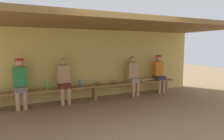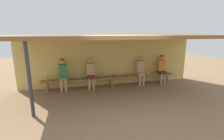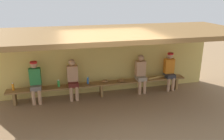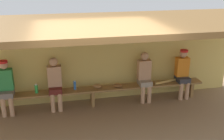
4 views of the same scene
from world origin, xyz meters
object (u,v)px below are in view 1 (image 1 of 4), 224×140
at_px(player_in_white, 64,79).
at_px(water_bottle_green, 80,82).
at_px(baseball_bat, 149,80).
at_px(bench, 94,87).
at_px(baseball_glove_dark_brown, 114,82).
at_px(baseball_glove_tan, 98,83).
at_px(player_leftmost, 133,74).
at_px(water_bottle_blue, 48,85).
at_px(player_with_sunglasses, 20,81).
at_px(player_near_post, 159,72).

xyz_separation_m(player_in_white, water_bottle_green, (0.49, 0.04, -0.15)).
bearing_deg(baseball_bat, bench, 165.82).
bearing_deg(baseball_glove_dark_brown, baseball_glove_tan, 11.51).
height_order(player_leftmost, baseball_bat, player_leftmost).
bearing_deg(water_bottle_green, player_leftmost, -1.39).
bearing_deg(water_bottle_blue, player_in_white, -2.98).
xyz_separation_m(player_with_sunglasses, player_in_white, (1.15, -0.00, -0.02)).
distance_m(player_in_white, baseball_bat, 3.00).
height_order(player_leftmost, baseball_glove_dark_brown, player_leftmost).
relative_size(bench, player_near_post, 4.46).
bearing_deg(player_leftmost, water_bottle_green, 178.61).
relative_size(water_bottle_blue, baseball_bat, 0.28).
distance_m(bench, baseball_glove_dark_brown, 0.68).
bearing_deg(player_leftmost, baseball_glove_dark_brown, -177.43).
bearing_deg(water_bottle_green, baseball_glove_dark_brown, -4.00).
height_order(player_with_sunglasses, baseball_glove_dark_brown, player_with_sunglasses).
relative_size(player_near_post, water_bottle_blue, 5.82).
bearing_deg(player_leftmost, player_near_post, 0.03).
xyz_separation_m(water_bottle_blue, baseball_glove_dark_brown, (2.06, -0.06, -0.06)).
bearing_deg(water_bottle_blue, player_near_post, -0.35).
height_order(water_bottle_blue, baseball_glove_dark_brown, water_bottle_blue).
bearing_deg(baseball_glove_dark_brown, player_leftmost, -158.39).
relative_size(bench, player_leftmost, 4.49).
bearing_deg(player_leftmost, baseball_bat, -0.27).
distance_m(player_near_post, water_bottle_green, 2.93).
height_order(water_bottle_green, baseball_glove_dark_brown, water_bottle_green).
height_order(player_near_post, water_bottle_blue, player_near_post).
xyz_separation_m(player_in_white, baseball_bat, (2.99, -0.00, -0.24)).
height_order(player_with_sunglasses, player_in_white, player_with_sunglasses).
distance_m(water_bottle_green, baseball_bat, 2.50).
relative_size(water_bottle_blue, baseball_glove_dark_brown, 0.96).
bearing_deg(baseball_bat, baseball_glove_tan, 164.62).
bearing_deg(player_in_white, bench, -0.19).
xyz_separation_m(player_with_sunglasses, water_bottle_blue, (0.69, 0.02, -0.18)).
height_order(bench, baseball_bat, baseball_bat).
distance_m(player_leftmost, baseball_bat, 0.70).
relative_size(water_bottle_green, water_bottle_blue, 1.06).
xyz_separation_m(water_bottle_green, baseball_glove_tan, (0.58, -0.01, -0.07)).
height_order(bench, player_leftmost, player_leftmost).
relative_size(bench, baseball_bat, 7.34).
bearing_deg(baseball_glove_tan, player_in_white, 18.00).
bearing_deg(player_with_sunglasses, player_in_white, -0.02).
bearing_deg(bench, player_leftmost, 0.13).
relative_size(player_with_sunglasses, baseball_glove_dark_brown, 5.60).
height_order(bench, player_in_white, player_in_white).
bearing_deg(water_bottle_blue, baseball_glove_dark_brown, -1.58).
height_order(baseball_glove_tan, baseball_bat, baseball_glove_tan).
distance_m(player_with_sunglasses, baseball_glove_dark_brown, 2.76).
distance_m(water_bottle_green, baseball_glove_tan, 0.59).
bearing_deg(player_with_sunglasses, player_leftmost, -0.01).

